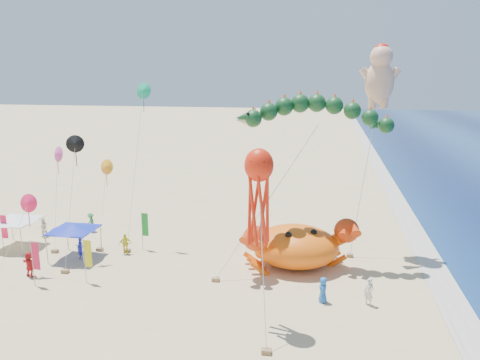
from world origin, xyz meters
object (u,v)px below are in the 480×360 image
object	(u,v)px
dragon_kite	(316,118)
cherub_kite	(380,75)
canopy_white	(15,218)
crab_inflatable	(295,245)
octopus_kite	(259,190)
canopy_blue	(73,227)

from	to	relation	value
dragon_kite	cherub_kite	bearing A→B (deg)	39.09
cherub_kite	canopy_white	world-z (taller)	cherub_kite
dragon_kite	cherub_kite	size ratio (longest dim) A/B	0.76
crab_inflatable	cherub_kite	bearing A→B (deg)	40.83
octopus_kite	cherub_kite	bearing A→B (deg)	61.01
octopus_kite	canopy_white	distance (m)	23.16
dragon_kite	cherub_kite	world-z (taller)	cherub_kite
crab_inflatable	canopy_blue	distance (m)	16.83
dragon_kite	crab_inflatable	bearing A→B (deg)	-132.99
octopus_kite	canopy_blue	size ratio (longest dim) A/B	2.92
octopus_kite	canopy_blue	bearing A→B (deg)	155.79
canopy_white	cherub_kite	bearing A→B (deg)	10.15
canopy_white	canopy_blue	bearing A→B (deg)	-11.90
dragon_kite	canopy_white	world-z (taller)	dragon_kite
cherub_kite	octopus_kite	distance (m)	16.17
crab_inflatable	canopy_blue	xyz separation A→B (m)	(-16.76, -1.38, 0.78)
canopy_blue	octopus_kite	bearing A→B (deg)	-24.21
canopy_blue	crab_inflatable	bearing A→B (deg)	4.70
cherub_kite	canopy_blue	xyz separation A→B (m)	(-22.46, -6.30, -11.35)
canopy_blue	canopy_white	xyz separation A→B (m)	(-5.86, 1.23, 0.00)
crab_inflatable	canopy_white	bearing A→B (deg)	-179.64
cherub_kite	octopus_kite	bearing A→B (deg)	-118.99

